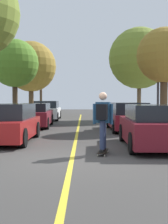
{
  "coord_description": "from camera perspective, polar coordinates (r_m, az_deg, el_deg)",
  "views": [
    {
      "loc": [
        0.32,
        -7.97,
        1.57
      ],
      "look_at": [
        0.26,
        6.05,
        0.99
      ],
      "focal_mm": 49.65,
      "sensor_mm": 36.0,
      "label": 1
    }
  ],
  "objects": [
    {
      "name": "center_line",
      "position": [
        12.08,
        -1.26,
        -5.09
      ],
      "size": [
        0.12,
        39.2,
        0.01
      ],
      "primitive_type": "cube",
      "color": "gold",
      "rests_on": "ground"
    },
    {
      "name": "parked_car_right_near",
      "position": [
        15.65,
        8.38,
        -0.91
      ],
      "size": [
        1.94,
        4.28,
        1.4
      ],
      "color": "maroon",
      "rests_on": "ground"
    },
    {
      "name": "streetlamp",
      "position": [
        17.11,
        13.75,
        6.98
      ],
      "size": [
        0.36,
        0.24,
        4.87
      ],
      "color": "#38383D",
      "rests_on": "sidewalk_right"
    },
    {
      "name": "parked_car_left_nearest",
      "position": [
        11.78,
        -13.75,
        -1.97
      ],
      "size": [
        1.97,
        4.12,
        1.4
      ],
      "color": "maroon",
      "rests_on": "ground"
    },
    {
      "name": "street_tree_right_nearest",
      "position": [
        16.86,
        14.82,
        9.96
      ],
      "size": [
        2.87,
        2.87,
        5.16
      ],
      "color": "#4C3823",
      "rests_on": "sidewalk_right"
    },
    {
      "name": "street_tree_left_near",
      "position": [
        22.24,
        -12.39,
        8.7
      ],
      "size": [
        3.33,
        3.33,
        5.59
      ],
      "color": "#3D2D1E",
      "rests_on": "sidewalk_left"
    },
    {
      "name": "parked_car_left_far",
      "position": [
        23.92,
        -6.59,
        0.28
      ],
      "size": [
        2.03,
        4.65,
        1.44
      ],
      "color": "white",
      "rests_on": "ground"
    },
    {
      "name": "street_tree_left_farthest",
      "position": [
        35.06,
        -7.71,
        7.84
      ],
      "size": [
        2.86,
        2.86,
        6.25
      ],
      "color": "#3D2D1E",
      "rests_on": "sidewalk_left"
    },
    {
      "name": "skateboard",
      "position": [
        8.91,
        3.73,
        -7.23
      ],
      "size": [
        0.39,
        0.87,
        0.1
      ],
      "color": "black",
      "rests_on": "ground"
    },
    {
      "name": "ground",
      "position": [
        8.13,
        -2.02,
        -8.77
      ],
      "size": [
        80.0,
        80.0,
        0.0
      ],
      "primitive_type": "plane",
      "color": "#3D3A38"
    },
    {
      "name": "skateboarder",
      "position": [
        8.77,
        3.72,
        -1.07
      ],
      "size": [
        0.59,
        0.71,
        1.67
      ],
      "color": "black",
      "rests_on": "skateboard"
    },
    {
      "name": "street_tree_right_near",
      "position": [
        24.03,
        10.41,
        9.71
      ],
      "size": [
        4.62,
        4.62,
        6.84
      ],
      "color": "brown",
      "rests_on": "sidewalk_right"
    },
    {
      "name": "parked_car_left_near",
      "position": [
        17.8,
        -8.96,
        -0.54
      ],
      "size": [
        2.06,
        4.52,
        1.34
      ],
      "color": "maroon",
      "rests_on": "ground"
    },
    {
      "name": "parked_car_right_nearest",
      "position": [
        10.32,
        12.64,
        -2.61
      ],
      "size": [
        1.87,
        4.22,
        1.39
      ],
      "color": "maroon",
      "rests_on": "ground"
    },
    {
      "name": "street_tree_left_far",
      "position": [
        28.72,
        -9.5,
        8.22
      ],
      "size": [
        4.55,
        4.55,
        6.67
      ],
      "color": "#4C3823",
      "rests_on": "sidewalk_left"
    }
  ]
}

